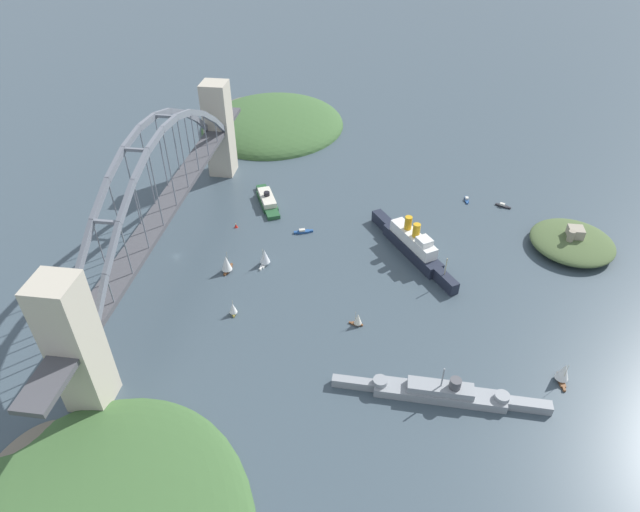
# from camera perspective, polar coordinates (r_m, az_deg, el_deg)

# --- Properties ---
(ground_plane) EXTENTS (1400.00, 1400.00, 0.00)m
(ground_plane) POSITION_cam_1_polar(r_m,az_deg,el_deg) (306.72, -14.84, 0.01)
(ground_plane) COLOR #3D4C56
(harbor_arch_bridge) EXTENTS (256.15, 15.88, 75.87)m
(harbor_arch_bridge) POSITION_cam_1_polar(r_m,az_deg,el_deg) (288.63, -15.86, 5.21)
(harbor_arch_bridge) COLOR #BCB29E
(harbor_arch_bridge) RESTS_ON ground
(headland_west_shore) EXTENTS (123.54, 112.13, 27.18)m
(headland_west_shore) POSITION_cam_1_polar(r_m,az_deg,el_deg) (448.91, -5.14, 13.61)
(headland_west_shore) COLOR #3D6033
(headland_west_shore) RESTS_ON ground
(ocean_liner) EXTENTS (66.75, 47.03, 20.51)m
(ocean_liner) POSITION_cam_1_polar(r_m,az_deg,el_deg) (298.98, 9.65, 1.20)
(ocean_liner) COLOR #1E2333
(ocean_liner) RESTS_ON ground
(naval_cruiser) EXTENTS (9.99, 87.90, 17.29)m
(naval_cruiser) POSITION_cam_1_polar(r_m,az_deg,el_deg) (231.30, 12.64, -13.82)
(naval_cruiser) COLOR gray
(naval_cruiser) RESTS_ON ground
(harbor_ferry_steamer) EXTENTS (39.15, 22.61, 7.98)m
(harbor_ferry_steamer) POSITION_cam_1_polar(r_m,az_deg,el_deg) (341.53, -5.56, 5.87)
(harbor_ferry_steamer) COLOR #23512D
(harbor_ferry_steamer) RESTS_ON ground
(fort_island_mid_harbor) EXTENTS (46.07, 45.14, 13.99)m
(fort_island_mid_harbor) POSITION_cam_1_polar(r_m,az_deg,el_deg) (330.91, 24.96, 1.38)
(fort_island_mid_harbor) COLOR #4C6038
(fort_island_mid_harbor) RESTS_ON ground
(seaplane_taxiing_near_bridge) EXTENTS (11.56, 8.12, 4.55)m
(seaplane_taxiing_near_bridge) POSITION_cam_1_polar(r_m,az_deg,el_deg) (327.30, -17.11, 2.56)
(seaplane_taxiing_near_bridge) COLOR #B7B7B2
(seaplane_taxiing_near_bridge) RESTS_ON ground
(small_boat_0) EXTENTS (9.98, 6.17, 11.62)m
(small_boat_0) POSITION_cam_1_polar(r_m,az_deg,el_deg) (286.73, -9.80, -0.76)
(small_boat_0) COLOR brown
(small_boat_0) RESTS_ON ground
(small_boat_1) EXTENTS (5.45, 9.32, 2.24)m
(small_boat_1) POSITION_cam_1_polar(r_m,az_deg,el_deg) (356.05, 18.64, 5.04)
(small_boat_1) COLOR black
(small_boat_1) RESTS_ON ground
(small_boat_2) EXTENTS (4.99, 11.09, 2.37)m
(small_boat_2) POSITION_cam_1_polar(r_m,az_deg,el_deg) (314.13, -1.79, 2.60)
(small_boat_2) COLOR #234C8C
(small_boat_2) RESTS_ON ground
(small_boat_3) EXTENTS (6.74, 4.63, 7.73)m
(small_boat_3) POSITION_cam_1_polar(r_m,az_deg,el_deg) (262.40, -9.11, -5.44)
(small_boat_3) COLOR gold
(small_boat_3) RESTS_ON ground
(small_boat_4) EXTENTS (4.23, 6.79, 7.91)m
(small_boat_4) POSITION_cam_1_polar(r_m,az_deg,el_deg) (254.27, 3.99, -6.63)
(small_boat_4) COLOR brown
(small_boat_4) RESTS_ON ground
(small_boat_5) EXTENTS (9.72, 6.62, 10.92)m
(small_boat_5) POSITION_cam_1_polar(r_m,az_deg,el_deg) (289.09, -5.84, -0.06)
(small_boat_5) COLOR silver
(small_boat_5) RESTS_ON ground
(small_boat_6) EXTENTS (10.05, 5.81, 11.20)m
(small_boat_6) POSITION_cam_1_polar(r_m,az_deg,el_deg) (251.17, 24.22, -11.05)
(small_boat_6) COLOR brown
(small_boat_6) RESTS_ON ground
(small_boat_7) EXTENTS (8.63, 2.28, 2.07)m
(small_boat_7) POSITION_cam_1_polar(r_m,az_deg,el_deg) (355.98, 15.16, 5.75)
(small_boat_7) COLOR #234C8C
(small_boat_7) RESTS_ON ground
(channel_marker_buoy) EXTENTS (2.20, 2.20, 2.75)m
(channel_marker_buoy) POSITION_cam_1_polar(r_m,az_deg,el_deg) (322.08, -8.81, 3.16)
(channel_marker_buoy) COLOR red
(channel_marker_buoy) RESTS_ON ground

